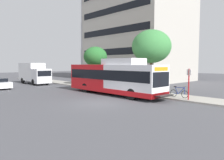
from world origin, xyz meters
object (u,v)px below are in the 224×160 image
Objects in this scene: street_tree_mid_block at (95,57)px; box_truck_background at (34,73)px; transit_bus at (113,78)px; street_tree_near_stop at (151,47)px; bicycle_parked at (179,93)px; bus_stop_sign_pole at (189,82)px.

street_tree_mid_block is 0.76× the size of box_truck_background.
box_truck_background is (-1.08, 16.85, 0.04)m from transit_bus.
street_tree_near_stop reaches higher than box_truck_background.
transit_bus reaches higher than bicycle_parked.
street_tree_mid_block is at bearing 83.38° from bus_stop_sign_pole.
street_tree_mid_block is (1.68, 14.50, 2.45)m from bus_stop_sign_pole.
box_truck_background is at bearing 98.72° from bicycle_parked.
box_truck_background reaches higher than bus_stop_sign_pole.
street_tree_mid_block is at bearing 85.24° from bicycle_parked.
bicycle_parked is 0.27× the size of street_tree_near_stop.
box_truck_background is (-3.51, 22.85, 1.18)m from bicycle_parked.
bicycle_parked is at bearing -107.86° from street_tree_near_stop.
transit_bus is 16.88m from box_truck_background.
street_tree_near_stop is at bearing 70.27° from bus_stop_sign_pole.
transit_bus is at bearing -86.32° from box_truck_background.
box_truck_background is at bearing 96.96° from bus_stop_sign_pole.
bicycle_parked is at bearing 64.11° from bus_stop_sign_pole.
transit_bus is at bearing 152.83° from street_tree_near_stop.
street_tree_mid_block reaches higher than bus_stop_sign_pole.
street_tree_near_stop is 0.94× the size of box_truck_background.
box_truck_background reaches higher than bicycle_parked.
street_tree_near_stop reaches higher than transit_bus.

